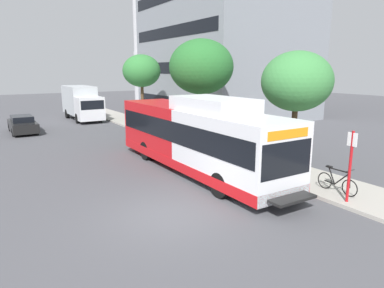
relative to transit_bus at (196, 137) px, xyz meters
name	(u,v)px	position (x,y,z in m)	size (l,w,h in m)	color
ground_plane	(98,163)	(-3.59, 4.02, -1.70)	(120.00, 120.00, 0.00)	#4C4C51
sidewalk_curb	(226,153)	(3.41, 2.02, -1.63)	(3.00, 56.00, 0.14)	#A8A399
transit_bus	(196,137)	(0.00, 0.00, 0.00)	(2.58, 12.25, 3.65)	white
bus_stop_sign_pole	(350,161)	(2.29, -6.56, -0.05)	(0.10, 0.36, 2.60)	red
bicycle_parked	(337,182)	(2.83, -5.75, -1.14)	(0.52, 1.76, 1.02)	black
street_tree_near_stop	(297,82)	(4.55, -1.92, 2.55)	(3.41, 3.41, 5.59)	#4C3823
street_tree_mid_block	(201,67)	(4.52, 6.41, 3.30)	(4.37, 4.37, 6.74)	#4C3823
street_tree_far_block	(142,71)	(4.48, 16.22, 3.01)	(3.45, 3.45, 6.06)	#4C3823
parked_car_far_lane	(23,124)	(-5.81, 16.00, -1.04)	(1.80, 4.50, 1.33)	black
box_truck_background	(82,102)	(0.07, 20.83, 0.04)	(2.32, 7.01, 3.25)	silver
lattice_comm_tower	(136,27)	(11.52, 33.45, 8.93)	(1.10, 1.10, 31.73)	#B7B7BC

